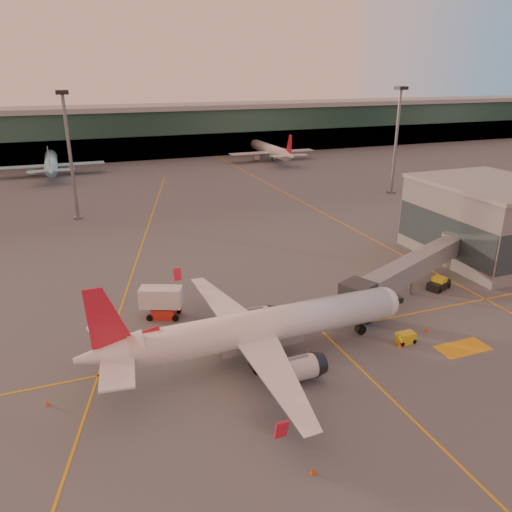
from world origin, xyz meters
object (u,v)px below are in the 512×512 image
object	(u,v)px
catering_truck	(162,301)
gpu_cart	(406,338)
main_airplane	(257,329)
pushback_tug	(439,284)

from	to	relation	value
catering_truck	gpu_cart	bearing A→B (deg)	-10.81
main_airplane	catering_truck	world-z (taller)	main_airplane
catering_truck	gpu_cart	xyz separation A→B (m)	(24.72, -16.21, -1.68)
gpu_cart	catering_truck	bearing A→B (deg)	145.58
main_airplane	catering_truck	distance (m)	15.36
catering_truck	pushback_tug	xyz separation A→B (m)	(38.35, -5.48, -1.54)
main_airplane	pushback_tug	size ratio (longest dim) A/B	9.13
catering_truck	gpu_cart	distance (m)	29.61
main_airplane	pushback_tug	distance (m)	31.76
main_airplane	gpu_cart	bearing A→B (deg)	-11.11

